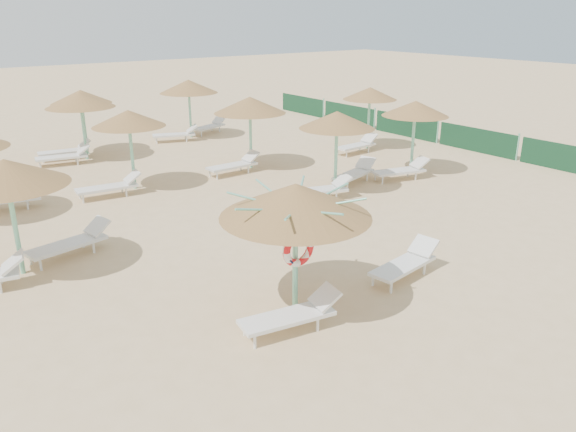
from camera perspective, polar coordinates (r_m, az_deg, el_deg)
ground at (r=11.76m, az=2.15°, el=-8.54°), size 120.00×120.00×0.00m
main_palapa at (r=10.56m, az=0.77°, el=1.51°), size 2.92×2.92×2.61m
lounger_main_a at (r=10.58m, az=0.54°, el=-9.94°), size 2.01×0.90×0.70m
lounger_main_b at (r=12.88m, az=11.92°, el=-4.65°), size 2.02×0.86×0.71m
palapa_field at (r=20.58m, az=-13.44°, el=10.16°), size 18.82×13.70×2.71m
windbreak_fence at (r=27.76m, az=11.94°, el=8.94°), size 0.08×19.84×1.10m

